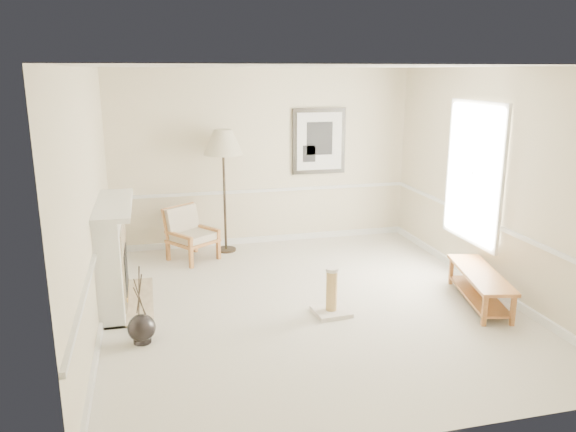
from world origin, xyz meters
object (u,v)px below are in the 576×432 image
Objects in this scene: bench at (480,283)px; scratching_post at (331,299)px; armchair at (189,231)px; floor_lamp at (223,146)px; floor_vase at (142,329)px.

bench is 2.56× the size of scratching_post.
armchair reaches higher than scratching_post.
floor_lamp is (0.61, 0.25, 1.28)m from armchair.
armchair is (0.71, 2.71, 0.28)m from floor_vase.
floor_vase is at bearing -114.01° from floor_lamp.
floor_vase is 3.59m from floor_lamp.
armchair is at bearing 75.30° from floor_vase.
floor_vase reaches higher than scratching_post.
bench is at bearing -73.22° from armchair.
scratching_post is (0.90, -2.74, -1.54)m from floor_lamp.
floor_vase reaches higher than bench.
floor_lamp reaches higher than bench.
bench is at bearing 1.05° from floor_vase.
floor_vase is 1.51× the size of scratching_post.
floor_lamp is at bearing 108.19° from scratching_post.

